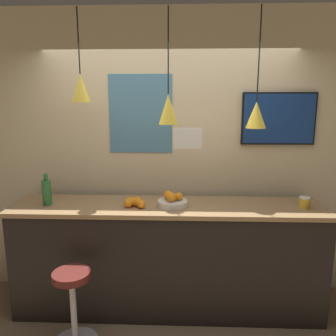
{
  "coord_description": "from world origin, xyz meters",
  "views": [
    {
      "loc": [
        0.11,
        -2.19,
        1.98
      ],
      "look_at": [
        0.0,
        0.74,
        1.4
      ],
      "focal_mm": 35.0,
      "sensor_mm": 36.0,
      "label": 1
    }
  ],
  "objects": [
    {
      "name": "back_wall",
      "position": [
        0.0,
        1.16,
        1.45
      ],
      "size": [
        8.0,
        0.06,
        2.9
      ],
      "color": "beige",
      "rests_on": "ground_plane"
    },
    {
      "name": "service_counter",
      "position": [
        0.0,
        0.74,
        0.53
      ],
      "size": [
        2.9,
        0.63,
        1.05
      ],
      "color": "black",
      "rests_on": "ground_plane"
    },
    {
      "name": "bar_stool",
      "position": [
        -0.76,
        0.19,
        0.41
      ],
      "size": [
        0.38,
        0.38,
        0.65
      ],
      "color": "#B7B7BC",
      "rests_on": "ground_plane"
    },
    {
      "name": "fruit_bowl",
      "position": [
        0.04,
        0.69,
        1.1
      ],
      "size": [
        0.27,
        0.27,
        0.14
      ],
      "color": "beige",
      "rests_on": "service_counter"
    },
    {
      "name": "orange_pile",
      "position": [
        -0.31,
        0.68,
        1.09
      ],
      "size": [
        0.2,
        0.19,
        0.08
      ],
      "color": "orange",
      "rests_on": "service_counter"
    },
    {
      "name": "juice_bottle",
      "position": [
        -1.12,
        0.69,
        1.18
      ],
      "size": [
        0.08,
        0.08,
        0.3
      ],
      "color": "#286B33",
      "rests_on": "service_counter"
    },
    {
      "name": "spread_jar",
      "position": [
        1.24,
        0.69,
        1.1
      ],
      "size": [
        0.1,
        0.1,
        0.1
      ],
      "color": "gold",
      "rests_on": "service_counter"
    },
    {
      "name": "pendant_lamp_left",
      "position": [
        -0.79,
        0.79,
        2.12
      ],
      "size": [
        0.16,
        0.16,
        0.81
      ],
      "color": "black"
    },
    {
      "name": "pendant_lamp_middle",
      "position": [
        0.0,
        0.79,
        1.93
      ],
      "size": [
        0.17,
        0.17,
        1.01
      ],
      "color": "black"
    },
    {
      "name": "pendant_lamp_right",
      "position": [
        0.79,
        0.79,
        1.89
      ],
      "size": [
        0.18,
        0.18,
        1.04
      ],
      "color": "black"
    },
    {
      "name": "mounted_tv",
      "position": [
        1.08,
        1.11,
        1.83
      ],
      "size": [
        0.72,
        0.04,
        0.51
      ],
      "color": "black"
    },
    {
      "name": "hanging_menu_board",
      "position": [
        0.17,
        0.5,
        1.7
      ],
      "size": [
        0.24,
        0.01,
        0.17
      ],
      "color": "white"
    },
    {
      "name": "wall_poster",
      "position": [
        -0.29,
        1.12,
        1.88
      ],
      "size": [
        0.63,
        0.01,
        0.78
      ],
      "color": "teal"
    }
  ]
}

